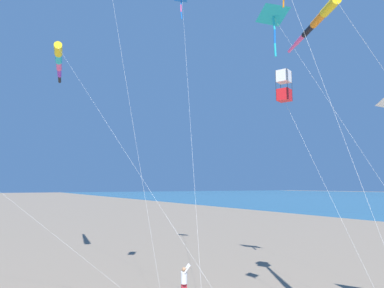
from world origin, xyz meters
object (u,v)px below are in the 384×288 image
(kite_windsock_yellow_midlevel, at_px, (316,23))
(kite_box_rainbow_low_near, at_px, (284,86))
(person_child_green_jacket, at_px, (184,280))
(kite_windsock_white_trailing, at_px, (59,60))
(kite_delta_green_low_center, at_px, (274,17))

(kite_windsock_yellow_midlevel, xyz_separation_m, kite_box_rainbow_low_near, (2.26, 4.30, -1.47))
(person_child_green_jacket, xyz_separation_m, kite_windsock_white_trailing, (-4.34, 13.62, 15.00))
(kite_delta_green_low_center, bearing_deg, kite_box_rainbow_low_near, -127.03)
(person_child_green_jacket, bearing_deg, kite_windsock_white_trailing, 107.66)
(person_child_green_jacket, height_order, kite_windsock_white_trailing, kite_windsock_white_trailing)
(kite_delta_green_low_center, relative_size, kite_box_rainbow_low_near, 1.48)
(kite_windsock_yellow_midlevel, height_order, kite_windsock_white_trailing, kite_windsock_white_trailing)
(kite_box_rainbow_low_near, bearing_deg, kite_windsock_yellow_midlevel, -117.69)
(kite_delta_green_low_center, bearing_deg, kite_windsock_yellow_midlevel, -121.91)
(person_child_green_jacket, xyz_separation_m, kite_windsock_yellow_midlevel, (3.09, -6.29, 11.84))
(person_child_green_jacket, distance_m, kite_windsock_yellow_midlevel, 13.76)
(kite_delta_green_low_center, bearing_deg, kite_windsock_white_trailing, 134.23)
(person_child_green_jacket, bearing_deg, kite_delta_green_low_center, 8.82)
(kite_windsock_yellow_midlevel, height_order, kite_box_rainbow_low_near, kite_windsock_yellow_midlevel)
(kite_box_rainbow_low_near, bearing_deg, kite_delta_green_low_center, 52.97)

